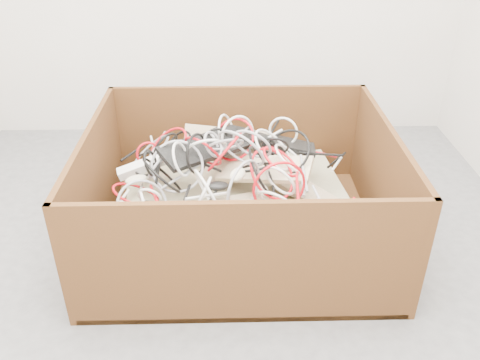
{
  "coord_description": "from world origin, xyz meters",
  "views": [
    {
      "loc": [
        0.06,
        -1.67,
        1.48
      ],
      "look_at": [
        0.1,
        0.3,
        0.3
      ],
      "focal_mm": 37.85,
      "sensor_mm": 36.0,
      "label": 1
    }
  ],
  "objects_px": {
    "power_strip_right": "(150,214)",
    "vga_plug": "(306,167)",
    "power_strip_left": "(149,164)",
    "cardboard_box": "(236,212)"
  },
  "relations": [
    {
      "from": "vga_plug",
      "to": "power_strip_right",
      "type": "bearing_deg",
      "value": -128.87
    },
    {
      "from": "power_strip_left",
      "to": "power_strip_right",
      "type": "bearing_deg",
      "value": -95.97
    },
    {
      "from": "cardboard_box",
      "to": "power_strip_right",
      "type": "bearing_deg",
      "value": -139.44
    },
    {
      "from": "power_strip_left",
      "to": "power_strip_right",
      "type": "relative_size",
      "value": 1.2
    },
    {
      "from": "power_strip_right",
      "to": "vga_plug",
      "type": "xyz_separation_m",
      "value": [
        0.67,
        0.34,
        0.01
      ]
    },
    {
      "from": "power_strip_left",
      "to": "vga_plug",
      "type": "bearing_deg",
      "value": -17.17
    },
    {
      "from": "power_strip_left",
      "to": "vga_plug",
      "type": "height_order",
      "value": "power_strip_left"
    },
    {
      "from": "cardboard_box",
      "to": "vga_plug",
      "type": "xyz_separation_m",
      "value": [
        0.32,
        0.05,
        0.21
      ]
    },
    {
      "from": "cardboard_box",
      "to": "power_strip_right",
      "type": "relative_size",
      "value": 5.32
    },
    {
      "from": "power_strip_right",
      "to": "vga_plug",
      "type": "distance_m",
      "value": 0.75
    }
  ]
}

